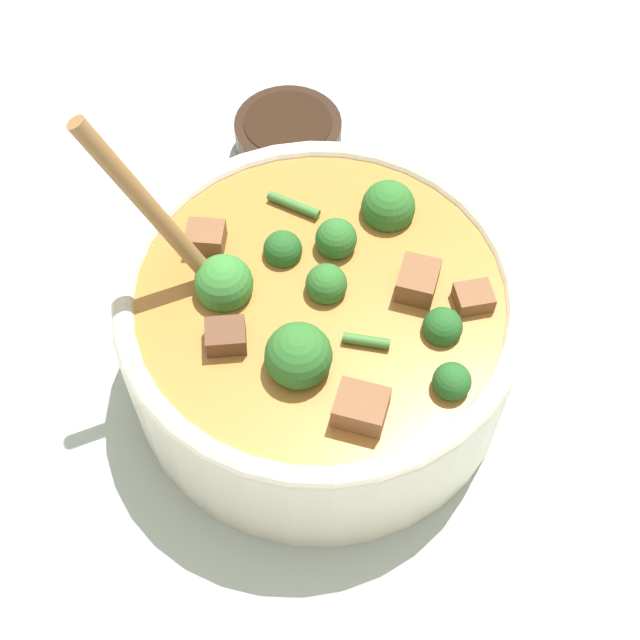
% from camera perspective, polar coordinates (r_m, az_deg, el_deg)
% --- Properties ---
extents(ground_plane, '(4.00, 4.00, 0.00)m').
position_cam_1_polar(ground_plane, '(0.70, -0.00, -3.20)').
color(ground_plane, '#ADBCAD').
extents(stew_bowl, '(0.29, 0.29, 0.25)m').
position_cam_1_polar(stew_bowl, '(0.64, -0.01, -0.36)').
color(stew_bowl, beige).
rests_on(stew_bowl, ground_plane).
extents(condiment_bowl, '(0.10, 0.10, 0.04)m').
position_cam_1_polar(condiment_bowl, '(0.82, -2.04, 11.76)').
color(condiment_bowl, black).
rests_on(condiment_bowl, ground_plane).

